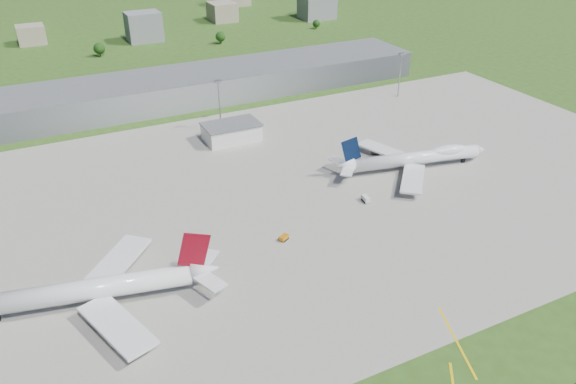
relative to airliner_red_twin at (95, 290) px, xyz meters
name	(u,v)px	position (x,y,z in m)	size (l,w,h in m)	color
ground	(182,110)	(70.70, 145.22, -5.59)	(1400.00, 1400.00, 0.00)	#2F4D18
apron	(287,194)	(80.70, 35.22, -5.55)	(360.00, 190.00, 0.08)	gray
terminal	(172,89)	(70.70, 160.22, 1.91)	(300.00, 42.00, 15.00)	gray
ops_building	(232,132)	(80.70, 95.22, -1.59)	(26.00, 16.00, 8.00)	silver
mast_center	(219,96)	(80.70, 110.22, 12.12)	(3.50, 2.00, 25.90)	gray
mast_east	(401,67)	(190.70, 110.22, 12.12)	(3.50, 2.00, 25.90)	gray
airliner_red_twin	(95,290)	(0.00, 0.00, 0.00)	(75.94, 58.36, 20.99)	silver
airliner_blue_quad	(416,158)	(141.26, 30.26, -0.45)	(70.41, 54.51, 18.50)	silver
tug_yellow	(284,238)	(65.01, 5.82, -4.66)	(4.11, 3.47, 1.78)	#C9710B
van_white_near	(366,199)	(105.70, 15.59, -4.42)	(2.55, 4.66, 2.30)	silver
van_white_far	(448,156)	(161.38, 32.26, -4.37)	(5.04, 3.31, 2.41)	white
bldg_cw	(31,35)	(10.70, 335.22, 1.41)	(20.00, 18.00, 14.00)	gray
bldg_c	(144,27)	(90.70, 305.22, 5.41)	(26.00, 20.00, 22.00)	slate
bldg_ce	(222,12)	(170.70, 345.22, 2.41)	(22.00, 24.00, 16.00)	gray
bldg_e	(317,3)	(250.70, 315.22, 8.41)	(30.00, 22.00, 28.00)	slate
tree_c	(99,48)	(50.70, 275.22, 0.25)	(8.10, 8.10, 9.90)	#382314
tree_e	(220,37)	(140.70, 270.22, -0.08)	(7.65, 7.65, 9.35)	#382314
tree_far_e	(316,24)	(230.70, 280.22, -1.06)	(6.30, 6.30, 7.70)	#382314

